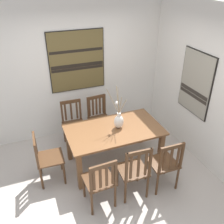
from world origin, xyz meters
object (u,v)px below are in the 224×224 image
Objects in this scene: chair_4 at (165,163)px; painting_on_side_wall at (196,83)px; chair_0 at (46,157)px; chair_5 at (134,171)px; painting_on_back_wall at (77,61)px; centerpiece_vase at (119,120)px; chair_2 at (73,123)px; chair_3 at (99,117)px; dining_table at (114,134)px; chair_1 at (100,181)px.

painting_on_side_wall reaches higher than chair_4.
chair_5 is (1.17, -0.80, 0.02)m from chair_0.
centerpiece_vase is at bearing -75.15° from painting_on_back_wall.
painting_on_back_wall reaches higher than chair_5.
painting_on_back_wall is (0.92, 1.31, 1.08)m from chair_0.
painting_on_back_wall is (-0.77, 2.13, 1.07)m from chair_4.
chair_2 is at bearing 52.25° from chair_0.
painting_on_back_wall reaches higher than chair_3.
dining_table is at bearing 90.11° from chair_5.
painting_on_back_wall is 1.05× the size of painting_on_side_wall.
dining_table is 1.18m from chair_0.
chair_2 is 0.95× the size of chair_5.
chair_1 is at bearing -97.62° from painting_on_back_wall.
chair_4 is 0.78× the size of painting_on_back_wall.
chair_3 is 1.74m from chair_4.
chair_1 is 0.98× the size of chair_3.
chair_5 is (-0.01, -1.65, 0.00)m from chair_3.
chair_1 is 1.05m from chair_4.
chair_5 is (0.00, -0.81, -0.13)m from dining_table.
chair_4 is at bearing -1.16° from chair_1.
chair_5 reaches higher than chair_3.
dining_table is at bearing -79.03° from painting_on_back_wall.
chair_4 is 2.51m from painting_on_back_wall.
chair_1 is at bearing -90.37° from chair_2.
painting_on_back_wall is 2.24m from painting_on_side_wall.
dining_table is at bearing 121.86° from chair_4.
chair_4 is at bearing -142.65° from painting_on_side_wall.
chair_2 is 0.78× the size of painting_on_back_wall.
dining_table is 1.68m from painting_on_side_wall.
chair_3 is at bearing 148.27° from painting_on_side_wall.
painting_on_back_wall is at bearing 100.97° from dining_table.
chair_4 reaches higher than chair_3.
chair_4 is at bearing -57.88° from chair_2.
centerpiece_vase is 1.02m from chair_4.
centerpiece_vase is 1.50m from painting_on_side_wall.
painting_on_side_wall is (2.02, -0.91, 0.89)m from chair_2.
painting_on_back_wall reaches higher than chair_0.
painting_on_back_wall reaches higher than chair_1.
dining_table is 0.85m from chair_3.
centerpiece_vase reaches higher than chair_1.
painting_on_back_wall reaches higher than chair_2.
chair_3 is at bearing -60.09° from painting_on_back_wall.
chair_2 is at bearing 126.94° from centerpiece_vase.
painting_on_side_wall is at bearing 19.71° from chair_1.
centerpiece_vase is 1.11m from chair_1.
dining_table is 1.77× the size of chair_2.
painting_on_side_wall is (1.50, 0.73, 0.88)m from chair_5.
dining_table is at bearing 56.64° from chair_1.
chair_3 is at bearing 95.27° from centerpiece_vase.
chair_2 is 1.72m from chair_5.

